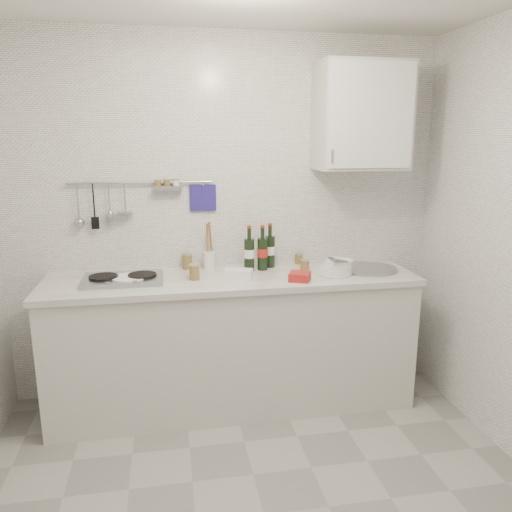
% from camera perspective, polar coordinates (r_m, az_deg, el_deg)
% --- Properties ---
extents(back_wall, '(3.00, 0.02, 2.50)m').
position_cam_1_polar(back_wall, '(3.52, -3.44, 4.16)').
color(back_wall, silver).
rests_on(back_wall, floor).
extents(counter, '(2.44, 0.64, 0.96)m').
position_cam_1_polar(counter, '(3.47, -2.53, -10.08)').
color(counter, beige).
rests_on(counter, floor).
extents(wall_rail, '(0.98, 0.09, 0.34)m').
position_cam_1_polar(wall_rail, '(3.44, -13.37, 6.57)').
color(wall_rail, '#93969B').
rests_on(wall_rail, back_wall).
extents(wall_cabinet, '(0.60, 0.38, 0.70)m').
position_cam_1_polar(wall_cabinet, '(3.53, 11.99, 15.33)').
color(wall_cabinet, beige).
rests_on(wall_cabinet, back_wall).
extents(plate_stack_hob, '(0.24, 0.24, 0.03)m').
position_cam_1_polar(plate_stack_hob, '(3.26, -14.37, -2.61)').
color(plate_stack_hob, '#5054B7').
rests_on(plate_stack_hob, counter).
extents(plate_stack_sink, '(0.24, 0.23, 0.10)m').
position_cam_1_polar(plate_stack_sink, '(3.38, 9.25, -1.29)').
color(plate_stack_sink, white).
rests_on(plate_stack_sink, counter).
extents(wine_bottles, '(0.23, 0.15, 0.31)m').
position_cam_1_polar(wine_bottles, '(3.44, 0.53, 1.01)').
color(wine_bottles, black).
rests_on(wine_bottles, counter).
extents(butter_dish, '(0.20, 0.15, 0.05)m').
position_cam_1_polar(butter_dish, '(3.27, -2.02, -1.97)').
color(butter_dish, white).
rests_on(butter_dish, counter).
extents(strawberry_punnet, '(0.17, 0.17, 0.05)m').
position_cam_1_polar(strawberry_punnet, '(3.20, 5.02, -2.36)').
color(strawberry_punnet, red).
rests_on(strawberry_punnet, counter).
extents(utensil_crock, '(0.08, 0.08, 0.34)m').
position_cam_1_polar(utensil_crock, '(3.48, -5.35, -0.21)').
color(utensil_crock, white).
rests_on(utensil_crock, counter).
extents(jar_a, '(0.07, 0.07, 0.11)m').
position_cam_1_polar(jar_a, '(3.50, -7.86, -0.57)').
color(jar_a, brown).
rests_on(jar_a, counter).
extents(jar_b, '(0.06, 0.06, 0.08)m').
position_cam_1_polar(jar_b, '(3.63, 4.92, -0.28)').
color(jar_b, brown).
rests_on(jar_b, counter).
extents(jar_c, '(0.06, 0.06, 0.07)m').
position_cam_1_polar(jar_c, '(3.47, 5.59, -0.97)').
color(jar_c, brown).
rests_on(jar_c, counter).
extents(jar_d, '(0.07, 0.07, 0.10)m').
position_cam_1_polar(jar_d, '(3.23, -7.06, -1.80)').
color(jar_d, brown).
rests_on(jar_d, counter).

